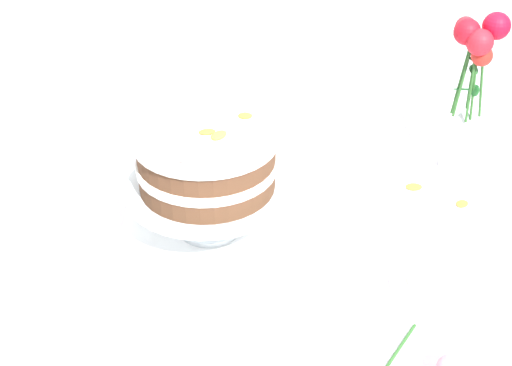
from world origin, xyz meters
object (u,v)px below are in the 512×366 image
flower_vase (468,95)px  layer_cake (207,159)px  cake_stand (208,193)px  teacup (431,274)px  dining_table (289,291)px

flower_vase → layer_cake: bearing=-164.5°
layer_cake → flower_vase: flower_vase is taller
cake_stand → flower_vase: 0.56m
cake_stand → flower_vase: flower_vase is taller
layer_cake → teacup: layer_cake is taller
teacup → layer_cake: bearing=149.1°
flower_vase → teacup: (-0.19, -0.35, -0.14)m
cake_stand → dining_table: bearing=-31.4°
flower_vase → teacup: size_ratio=2.58×
dining_table → teacup: size_ratio=10.89×
cake_stand → teacup: 0.40m
cake_stand → flower_vase: bearing=15.5°
flower_vase → teacup: flower_vase is taller
dining_table → teacup: bearing=-30.6°
dining_table → cake_stand: cake_stand is taller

